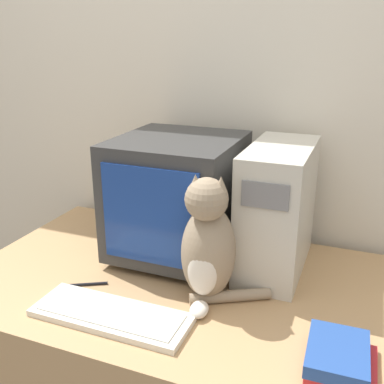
{
  "coord_description": "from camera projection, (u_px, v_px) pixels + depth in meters",
  "views": [
    {
      "loc": [
        0.51,
        -0.74,
        1.52
      ],
      "look_at": [
        0.03,
        0.48,
        1.06
      ],
      "focal_mm": 42.0,
      "sensor_mm": 36.0,
      "label": 1
    }
  ],
  "objects": [
    {
      "name": "computer_tower",
      "position": [
        277.0,
        209.0,
        1.45
      ],
      "size": [
        0.19,
        0.41,
        0.41
      ],
      "color": "beige",
      "rests_on": "desk"
    },
    {
      "name": "book_stack",
      "position": [
        339.0,
        357.0,
        1.05
      ],
      "size": [
        0.16,
        0.19,
        0.05
      ],
      "color": "red",
      "rests_on": "desk"
    },
    {
      "name": "cat",
      "position": [
        208.0,
        247.0,
        1.28
      ],
      "size": [
        0.27,
        0.25,
        0.39
      ],
      "rotation": [
        0.0,
        0.0,
        0.12
      ],
      "color": "gray",
      "rests_on": "desk"
    },
    {
      "name": "crt_monitor",
      "position": [
        178.0,
        196.0,
        1.53
      ],
      "size": [
        0.4,
        0.42,
        0.42
      ],
      "color": "#333333",
      "rests_on": "desk"
    },
    {
      "name": "keyboard",
      "position": [
        111.0,
        315.0,
        1.24
      ],
      "size": [
        0.45,
        0.16,
        0.02
      ],
      "color": "silver",
      "rests_on": "desk"
    },
    {
      "name": "desk",
      "position": [
        178.0,
        376.0,
        1.57
      ],
      "size": [
        1.35,
        0.84,
        0.78
      ],
      "color": "tan",
      "rests_on": "ground_plane"
    },
    {
      "name": "wall_back",
      "position": [
        226.0,
        109.0,
        1.71
      ],
      "size": [
        7.0,
        0.05,
        2.5
      ],
      "color": "beige",
      "rests_on": "ground_plane"
    },
    {
      "name": "pen",
      "position": [
        84.0,
        284.0,
        1.4
      ],
      "size": [
        0.13,
        0.08,
        0.01
      ],
      "color": "black",
      "rests_on": "desk"
    }
  ]
}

